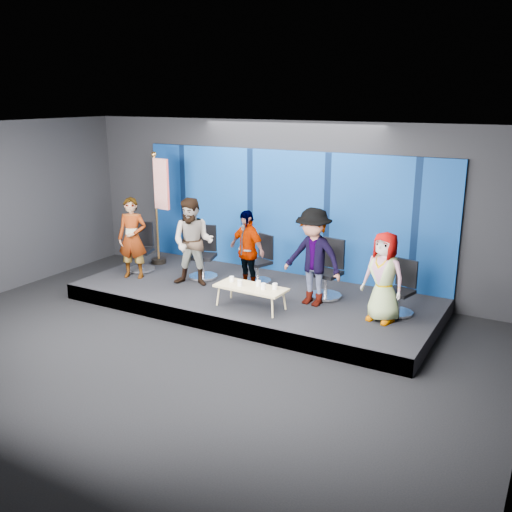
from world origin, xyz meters
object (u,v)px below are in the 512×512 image
at_px(mug_e, 275,286).
at_px(flag_stand, 160,206).
at_px(panelist_e, 384,277).
at_px(mug_c, 258,283).
at_px(panelist_c, 247,250).
at_px(mug_d, 263,286).
at_px(chair_b, 204,261).
at_px(panelist_d, 313,257).
at_px(chair_d, 328,279).
at_px(chair_e, 400,297).
at_px(mug_a, 232,279).
at_px(panelist_a, 132,238).
at_px(coffee_table, 251,288).
at_px(panelist_b, 193,242).
at_px(chair_c, 260,267).
at_px(mug_b, 240,283).
at_px(chair_a, 142,255).

xyz_separation_m(mug_e, flag_stand, (-3.56, 1.33, 0.88)).
xyz_separation_m(panelist_e, mug_c, (-2.13, -0.46, -0.32)).
distance_m(panelist_c, flag_stand, 2.64).
bearing_deg(panelist_e, mug_d, -149.97).
xyz_separation_m(panelist_c, mug_d, (0.85, -0.89, -0.34)).
height_order(chair_b, flag_stand, flag_stand).
height_order(mug_c, flag_stand, flag_stand).
bearing_deg(mug_e, chair_b, 155.76).
xyz_separation_m(panelist_e, flag_stand, (-5.35, 0.86, 0.56)).
bearing_deg(panelist_d, mug_e, -116.81).
distance_m(chair_d, flag_stand, 4.21).
bearing_deg(panelist_c, chair_e, 21.82).
height_order(panelist_d, mug_a, panelist_d).
bearing_deg(mug_c, panelist_d, 38.22).
xyz_separation_m(panelist_a, mug_a, (2.58, -0.29, -0.39)).
xyz_separation_m(chair_e, coffee_table, (-2.41, -1.02, 0.05)).
bearing_deg(coffee_table, panelist_c, 124.11).
distance_m(chair_e, mug_e, 2.19).
height_order(chair_d, flag_stand, flag_stand).
relative_size(panelist_b, chair_c, 1.81).
bearing_deg(mug_d, mug_e, 27.79).
relative_size(panelist_e, mug_a, 15.43).
bearing_deg(chair_b, mug_c, -44.30).
relative_size(coffee_table, mug_e, 12.21).
distance_m(panelist_a, panelist_e, 5.26).
height_order(mug_b, mug_e, same).
distance_m(chair_d, mug_d, 1.42).
distance_m(panelist_b, flag_stand, 1.76).
relative_size(panelist_a, panelist_e, 1.09).
bearing_deg(panelist_a, panelist_e, -17.47).
relative_size(chair_b, mug_e, 10.14).
bearing_deg(flag_stand, chair_e, 3.09).
xyz_separation_m(chair_a, mug_d, (3.48, -0.86, 0.11)).
height_order(panelist_d, mug_c, panelist_d).
bearing_deg(chair_d, mug_a, -133.49).
height_order(chair_a, chair_c, chair_a).
bearing_deg(mug_b, coffee_table, 16.95).
relative_size(panelist_c, coffee_table, 1.20).
bearing_deg(flag_stand, mug_d, -15.81).
bearing_deg(chair_a, mug_b, -35.98).
distance_m(panelist_a, mug_a, 2.63).
height_order(panelist_c, mug_e, panelist_c).
xyz_separation_m(panelist_a, flag_stand, (-0.09, 1.04, 0.49)).
xyz_separation_m(chair_e, mug_c, (-2.31, -0.93, 0.14)).
bearing_deg(chair_a, panelist_c, -18.75).
relative_size(chair_d, mug_b, 10.26).
xyz_separation_m(chair_d, coffee_table, (-0.97, -1.21, 0.00)).
xyz_separation_m(panelist_b, mug_d, (1.90, -0.58, -0.43)).
relative_size(panelist_a, mug_b, 15.69).
bearing_deg(panelist_b, chair_e, -10.16).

